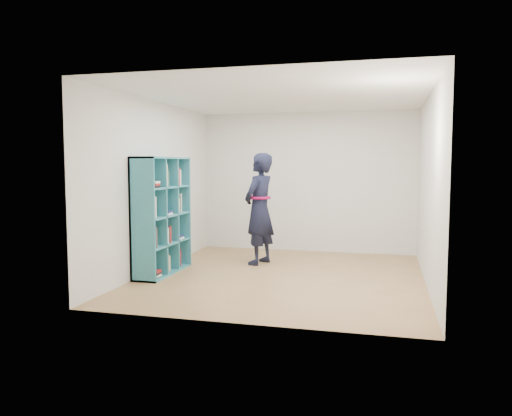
# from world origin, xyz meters

# --- Properties ---
(floor) EXTENTS (4.50, 4.50, 0.00)m
(floor) POSITION_xyz_m (0.00, 0.00, 0.00)
(floor) COLOR #976E44
(floor) RESTS_ON ground
(ceiling) EXTENTS (4.50, 4.50, 0.00)m
(ceiling) POSITION_xyz_m (0.00, 0.00, 2.60)
(ceiling) COLOR white
(ceiling) RESTS_ON wall_back
(wall_left) EXTENTS (0.02, 4.50, 2.60)m
(wall_left) POSITION_xyz_m (-2.00, 0.00, 1.30)
(wall_left) COLOR silver
(wall_left) RESTS_ON floor
(wall_right) EXTENTS (0.02, 4.50, 2.60)m
(wall_right) POSITION_xyz_m (2.00, 0.00, 1.30)
(wall_right) COLOR silver
(wall_right) RESTS_ON floor
(wall_back) EXTENTS (4.00, 0.02, 2.60)m
(wall_back) POSITION_xyz_m (0.00, 2.25, 1.30)
(wall_back) COLOR silver
(wall_back) RESTS_ON floor
(wall_front) EXTENTS (4.00, 0.02, 2.60)m
(wall_front) POSITION_xyz_m (0.00, -2.25, 1.30)
(wall_front) COLOR silver
(wall_front) RESTS_ON floor
(bookshelf) EXTENTS (0.38, 1.31, 1.75)m
(bookshelf) POSITION_xyz_m (-1.83, -0.23, 0.85)
(bookshelf) COLOR teal
(bookshelf) RESTS_ON floor
(person) EXTENTS (0.61, 0.76, 1.82)m
(person) POSITION_xyz_m (-0.56, 0.83, 0.91)
(person) COLOR black
(person) RESTS_ON floor
(smartphone) EXTENTS (0.01, 0.08, 0.12)m
(smartphone) POSITION_xyz_m (-0.68, 0.94, 1.03)
(smartphone) COLOR silver
(smartphone) RESTS_ON person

